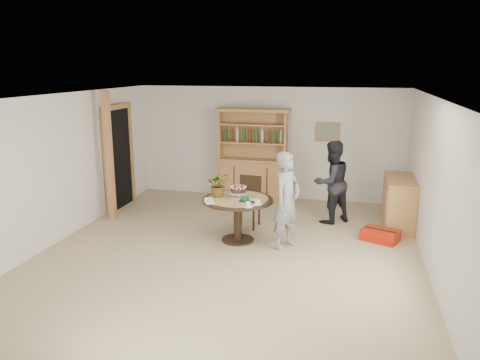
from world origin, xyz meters
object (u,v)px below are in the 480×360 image
object	(u,v)px
sideboard	(399,203)
adult_person	(331,182)
red_suitcase	(380,235)
dining_table	(238,207)
dining_chair	(249,198)
teen_boy	(287,201)
hutch	(253,169)

from	to	relation	value
sideboard	adult_person	bearing A→B (deg)	179.83
red_suitcase	dining_table	bearing A→B (deg)	-143.85
dining_chair	teen_boy	bearing A→B (deg)	-42.33
hutch	red_suitcase	world-z (taller)	hutch
sideboard	red_suitcase	world-z (taller)	sideboard
dining_table	dining_chair	world-z (taller)	dining_chair
hutch	sideboard	xyz separation A→B (m)	(3.04, -1.24, -0.22)
dining_table	adult_person	world-z (taller)	adult_person
dining_table	adult_person	distance (m)	2.05
red_suitcase	adult_person	bearing A→B (deg)	160.46
sideboard	teen_boy	bearing A→B (deg)	-142.01
teen_boy	red_suitcase	bearing A→B (deg)	-42.32
hutch	teen_boy	distance (m)	2.96
dining_chair	adult_person	distance (m)	1.61
dining_table	teen_boy	world-z (taller)	teen_boy
red_suitcase	dining_chair	bearing A→B (deg)	-163.41
teen_boy	hutch	bearing A→B (deg)	47.09
sideboard	dining_chair	bearing A→B (deg)	-168.56
dining_table	teen_boy	size ratio (longest dim) A/B	0.74
adult_person	hutch	bearing A→B (deg)	-76.17
dining_table	dining_chair	bearing A→B (deg)	89.48
sideboard	red_suitcase	distance (m)	0.97
hutch	dining_table	bearing A→B (deg)	-83.71
sideboard	teen_boy	size ratio (longest dim) A/B	0.78
sideboard	hutch	bearing A→B (deg)	157.79
sideboard	adult_person	xyz separation A→B (m)	(-1.25, 0.00, 0.32)
teen_boy	sideboard	bearing A→B (deg)	-27.61
sideboard	dining_table	bearing A→B (deg)	-153.28
dining_chair	adult_person	xyz separation A→B (m)	(1.49, 0.56, 0.26)
red_suitcase	hutch	bearing A→B (deg)	165.41
hutch	dining_chair	world-z (taller)	hutch
dining_table	red_suitcase	world-z (taller)	dining_table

